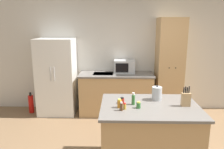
{
  "coord_description": "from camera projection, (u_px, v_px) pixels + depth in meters",
  "views": [
    {
      "loc": [
        -0.48,
        -2.8,
        2.02
      ],
      "look_at": [
        -0.57,
        1.4,
        1.05
      ],
      "focal_mm": 35.0,
      "sensor_mm": 36.0,
      "label": 1
    }
  ],
  "objects": [
    {
      "name": "spice_bottle_tall_dark",
      "position": [
        139.0,
        105.0,
        2.89
      ],
      "size": [
        0.06,
        0.06,
        0.09
      ],
      "color": "#337033",
      "rests_on": "kitchen_island"
    },
    {
      "name": "fire_extinguisher",
      "position": [
        31.0,
        104.0,
        5.08
      ],
      "size": [
        0.11,
        0.11,
        0.49
      ],
      "color": "red",
      "rests_on": "ground_plane"
    },
    {
      "name": "knife_block",
      "position": [
        186.0,
        99.0,
        2.95
      ],
      "size": [
        0.12,
        0.06,
        0.28
      ],
      "color": "tan",
      "rests_on": "kitchen_island"
    },
    {
      "name": "spice_bottle_short_red",
      "position": [
        122.0,
        101.0,
        3.06
      ],
      "size": [
        0.06,
        0.06,
        0.09
      ],
      "color": "#B2281E",
      "rests_on": "kitchen_island"
    },
    {
      "name": "spice_bottle_orange_cap",
      "position": [
        119.0,
        104.0,
        2.9
      ],
      "size": [
        0.06,
        0.06,
        0.12
      ],
      "color": "orange",
      "rests_on": "kitchen_island"
    },
    {
      "name": "spice_bottle_pale_salt",
      "position": [
        121.0,
        107.0,
        2.81
      ],
      "size": [
        0.04,
        0.04,
        0.12
      ],
      "color": "#563319",
      "rests_on": "kitchen_island"
    },
    {
      "name": "back_counter",
      "position": [
        116.0,
        93.0,
        5.0
      ],
      "size": [
        1.66,
        0.68,
        0.94
      ],
      "color": "tan",
      "rests_on": "ground_plane"
    },
    {
      "name": "pantry_cabinet",
      "position": [
        169.0,
        67.0,
        4.88
      ],
      "size": [
        0.56,
        0.59,
        2.16
      ],
      "color": "tan",
      "rests_on": "ground_plane"
    },
    {
      "name": "microwave",
      "position": [
        124.0,
        66.0,
        4.98
      ],
      "size": [
        0.47,
        0.36,
        0.29
      ],
      "color": "#B2B5B7",
      "rests_on": "back_counter"
    },
    {
      "name": "wall_back",
      "position": [
        137.0,
        55.0,
        5.15
      ],
      "size": [
        7.2,
        0.06,
        2.6
      ],
      "color": "beige",
      "rests_on": "ground_plane"
    },
    {
      "name": "refrigerator",
      "position": [
        57.0,
        77.0,
        4.95
      ],
      "size": [
        0.82,
        0.67,
        1.72
      ],
      "color": "white",
      "rests_on": "ground_plane"
    },
    {
      "name": "spice_bottle_green_herb",
      "position": [
        133.0,
        99.0,
        3.01
      ],
      "size": [
        0.05,
        0.05,
        0.17
      ],
      "color": "#337033",
      "rests_on": "kitchen_island"
    },
    {
      "name": "spice_bottle_amber_oil",
      "position": [
        125.0,
        106.0,
        2.85
      ],
      "size": [
        0.04,
        0.04,
        0.09
      ],
      "color": "gold",
      "rests_on": "kitchen_island"
    },
    {
      "name": "kitchen_island",
      "position": [
        149.0,
        136.0,
        3.1
      ],
      "size": [
        1.35,
        0.99,
        0.93
      ],
      "color": "tan",
      "rests_on": "ground_plane"
    },
    {
      "name": "kettle",
      "position": [
        157.0,
        93.0,
        3.19
      ],
      "size": [
        0.14,
        0.14,
        0.22
      ],
      "color": "#B2B5B7",
      "rests_on": "kitchen_island"
    }
  ]
}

